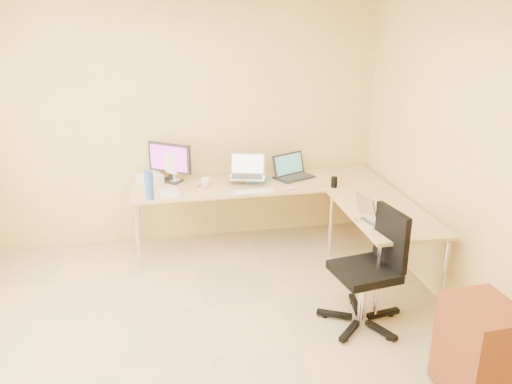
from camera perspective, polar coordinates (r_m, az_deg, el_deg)
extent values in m
plane|color=tan|center=(4.15, -4.81, -17.49)|extent=(4.50, 4.50, 0.00)
plane|color=#E0CB6A|center=(5.68, -7.72, 7.32)|extent=(4.50, 0.00, 4.50)
plane|color=#E0CB6A|center=(4.25, 24.03, 1.47)|extent=(0.00, 4.50, 4.50)
cube|color=tan|center=(5.67, 0.31, -2.45)|extent=(2.65, 0.70, 0.73)
cube|color=tan|center=(5.08, 13.47, -5.80)|extent=(0.70, 1.30, 0.73)
cube|color=black|center=(5.57, -9.30, 3.16)|extent=(0.49, 0.41, 0.42)
cube|color=teal|center=(5.65, -0.18, 1.72)|extent=(0.26, 0.35, 0.06)
cube|color=#AEAEB2|center=(5.47, -1.00, 2.75)|extent=(0.44, 0.38, 0.24)
cube|color=black|center=(5.66, 4.16, 2.76)|extent=(0.49, 0.44, 0.25)
cube|color=silver|center=(5.24, -0.21, 0.04)|extent=(0.40, 0.13, 0.02)
ellipsoid|color=silver|center=(5.34, 3.80, 0.45)|extent=(0.09, 0.06, 0.03)
imported|color=white|center=(5.43, -5.51, 1.06)|extent=(0.13, 0.13, 0.09)
cylinder|color=silver|center=(5.38, -5.87, 0.53)|extent=(0.12, 0.12, 0.03)
cylinder|color=#2E55A1|center=(5.12, -11.49, 0.73)|extent=(0.11, 0.11, 0.29)
cube|color=silver|center=(5.30, -9.37, -0.08)|extent=(0.23, 0.30, 0.01)
cube|color=beige|center=(5.62, -11.43, 1.41)|extent=(0.30, 0.26, 0.09)
cylinder|color=white|center=(5.59, -8.83, 2.64)|extent=(0.26, 0.26, 0.31)
cylinder|color=black|center=(5.43, 8.46, 1.06)|extent=(0.08, 0.08, 0.11)
cube|color=silver|center=(4.61, 12.93, -2.00)|extent=(0.37, 0.32, 0.22)
cube|color=black|center=(4.35, 11.65, -8.17)|extent=(0.68, 0.68, 0.99)
cube|color=#8E5D36|center=(3.90, 23.04, -15.51)|extent=(0.42, 0.51, 0.68)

